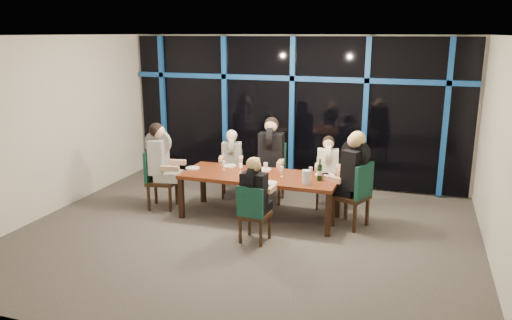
# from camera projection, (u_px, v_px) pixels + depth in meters

# --- Properties ---
(room) EXTENTS (7.04, 7.00, 3.02)m
(room) POSITION_uv_depth(u_px,v_px,m) (243.00, 105.00, 7.22)
(room) COLOR #59534E
(room) RESTS_ON ground
(window_wall) EXTENTS (6.86, 0.43, 2.94)m
(window_wall) POSITION_uv_depth(u_px,v_px,m) (293.00, 109.00, 10.03)
(window_wall) COLOR black
(window_wall) RESTS_ON ground
(dining_table) EXTENTS (2.60, 1.00, 0.75)m
(dining_table) POSITION_uv_depth(u_px,v_px,m) (260.00, 179.00, 8.29)
(dining_table) COLOR maroon
(dining_table) RESTS_ON ground
(chair_far_left) EXTENTS (0.51, 0.51, 0.87)m
(chair_far_left) POSITION_uv_depth(u_px,v_px,m) (232.00, 171.00, 9.49)
(chair_far_left) COLOR #311E10
(chair_far_left) RESTS_ON ground
(chair_far_mid) EXTENTS (0.54, 0.54, 1.07)m
(chair_far_mid) POSITION_uv_depth(u_px,v_px,m) (272.00, 169.00, 9.21)
(chair_far_mid) COLOR #311E10
(chair_far_mid) RESTS_ON ground
(chair_far_right) EXTENTS (0.47, 0.47, 0.88)m
(chair_far_right) POSITION_uv_depth(u_px,v_px,m) (327.00, 180.00, 8.90)
(chair_far_right) COLOR #311E10
(chair_far_right) RESTS_ON ground
(chair_end_left) EXTENTS (0.57, 0.57, 1.05)m
(chair_end_left) POSITION_uv_depth(u_px,v_px,m) (157.00, 176.00, 8.78)
(chair_end_left) COLOR #311E10
(chair_end_left) RESTS_ON ground
(chair_end_right) EXTENTS (0.65, 0.65, 1.07)m
(chair_end_right) POSITION_uv_depth(u_px,v_px,m) (356.00, 192.00, 7.87)
(chair_end_right) COLOR #311E10
(chair_end_right) RESTS_ON ground
(chair_near_mid) EXTENTS (0.45, 0.45, 0.89)m
(chair_near_mid) POSITION_uv_depth(u_px,v_px,m) (253.00, 211.00, 7.30)
(chair_near_mid) COLOR #311E10
(chair_near_mid) RESTS_ON ground
(diner_far_left) EXTENTS (0.51, 0.59, 0.85)m
(diner_far_left) POSITION_uv_depth(u_px,v_px,m) (232.00, 154.00, 9.33)
(diner_far_left) COLOR black
(diner_far_left) RESTS_ON ground
(diner_far_mid) EXTENTS (0.56, 0.69, 1.04)m
(diner_far_mid) POSITION_uv_depth(u_px,v_px,m) (271.00, 148.00, 9.02)
(diner_far_mid) COLOR black
(diner_far_mid) RESTS_ON ground
(diner_far_right) EXTENTS (0.48, 0.58, 0.86)m
(diner_far_right) POSITION_uv_depth(u_px,v_px,m) (328.00, 161.00, 8.74)
(diner_far_right) COLOR white
(diner_far_right) RESTS_ON ground
(diner_end_left) EXTENTS (0.69, 0.57, 1.02)m
(diner_end_left) POSITION_uv_depth(u_px,v_px,m) (161.00, 153.00, 8.67)
(diner_end_left) COLOR black
(diner_end_left) RESTS_ON ground
(diner_end_right) EXTENTS (0.73, 0.66, 1.04)m
(diner_end_right) POSITION_uv_depth(u_px,v_px,m) (353.00, 165.00, 7.83)
(diner_end_right) COLOR black
(diner_end_right) RESTS_ON ground
(diner_near_mid) EXTENTS (0.47, 0.57, 0.87)m
(diner_near_mid) POSITION_uv_depth(u_px,v_px,m) (255.00, 187.00, 7.28)
(diner_near_mid) COLOR black
(diner_near_mid) RESTS_ON ground
(plate_far_left) EXTENTS (0.24, 0.24, 0.01)m
(plate_far_left) POSITION_uv_depth(u_px,v_px,m) (229.00, 166.00, 8.80)
(plate_far_left) COLOR white
(plate_far_left) RESTS_ON dining_table
(plate_far_mid) EXTENTS (0.24, 0.24, 0.01)m
(plate_far_mid) POSITION_uv_depth(u_px,v_px,m) (264.00, 169.00, 8.56)
(plate_far_mid) COLOR white
(plate_far_mid) RESTS_ON dining_table
(plate_far_right) EXTENTS (0.24, 0.24, 0.01)m
(plate_far_right) POSITION_uv_depth(u_px,v_px,m) (327.00, 175.00, 8.22)
(plate_far_right) COLOR white
(plate_far_right) RESTS_ON dining_table
(plate_end_left) EXTENTS (0.24, 0.24, 0.01)m
(plate_end_left) POSITION_uv_depth(u_px,v_px,m) (193.00, 168.00, 8.66)
(plate_end_left) COLOR white
(plate_end_left) RESTS_ON dining_table
(plate_end_right) EXTENTS (0.24, 0.24, 0.01)m
(plate_end_right) POSITION_uv_depth(u_px,v_px,m) (322.00, 175.00, 8.25)
(plate_end_right) COLOR white
(plate_end_right) RESTS_ON dining_table
(plate_near_mid) EXTENTS (0.24, 0.24, 0.01)m
(plate_near_mid) POSITION_uv_depth(u_px,v_px,m) (270.00, 183.00, 7.80)
(plate_near_mid) COLOR white
(plate_near_mid) RESTS_ON dining_table
(wine_bottle) EXTENTS (0.08, 0.08, 0.35)m
(wine_bottle) POSITION_uv_depth(u_px,v_px,m) (320.00, 172.00, 7.91)
(wine_bottle) COLOR black
(wine_bottle) RESTS_ON dining_table
(water_pitcher) EXTENTS (0.14, 0.12, 0.22)m
(water_pitcher) POSITION_uv_depth(u_px,v_px,m) (306.00, 177.00, 7.73)
(water_pitcher) COLOR white
(water_pitcher) RESTS_ON dining_table
(tea_light) EXTENTS (0.05, 0.05, 0.03)m
(tea_light) POSITION_uv_depth(u_px,v_px,m) (249.00, 176.00, 8.14)
(tea_light) COLOR #EF9247
(tea_light) RESTS_ON dining_table
(wine_glass_a) EXTENTS (0.07, 0.07, 0.18)m
(wine_glass_a) POSITION_uv_depth(u_px,v_px,m) (240.00, 166.00, 8.30)
(wine_glass_a) COLOR silver
(wine_glass_a) RESTS_ON dining_table
(wine_glass_b) EXTENTS (0.07, 0.07, 0.19)m
(wine_glass_b) POSITION_uv_depth(u_px,v_px,m) (266.00, 166.00, 8.30)
(wine_glass_b) COLOR silver
(wine_glass_b) RESTS_ON dining_table
(wine_glass_c) EXTENTS (0.07, 0.07, 0.17)m
(wine_glass_c) POSITION_uv_depth(u_px,v_px,m) (282.00, 169.00, 8.12)
(wine_glass_c) COLOR silver
(wine_glass_c) RESTS_ON dining_table
(wine_glass_d) EXTENTS (0.06, 0.06, 0.16)m
(wine_glass_d) POSITION_uv_depth(u_px,v_px,m) (224.00, 163.00, 8.53)
(wine_glass_d) COLOR silver
(wine_glass_d) RESTS_ON dining_table
(wine_glass_e) EXTENTS (0.06, 0.06, 0.16)m
(wine_glass_e) POSITION_uv_depth(u_px,v_px,m) (311.00, 170.00, 8.15)
(wine_glass_e) COLOR white
(wine_glass_e) RESTS_ON dining_table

